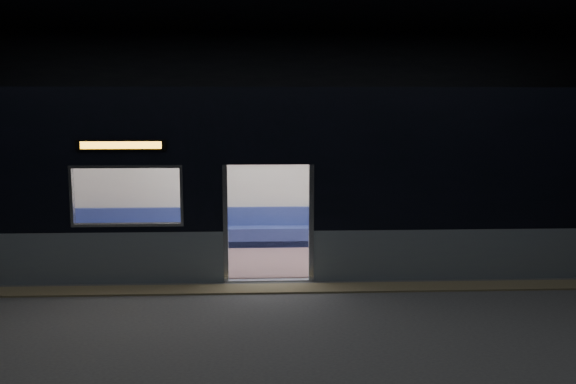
{
  "coord_description": "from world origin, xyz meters",
  "views": [
    {
      "loc": [
        -0.12,
        -9.28,
        3.05
      ],
      "look_at": [
        0.39,
        2.3,
        1.39
      ],
      "focal_mm": 38.0,
      "sensor_mm": 36.0,
      "label": 1
    }
  ],
  "objects": [
    {
      "name": "metro_car",
      "position": [
        -0.0,
        2.54,
        1.85
      ],
      "size": [
        18.0,
        3.04,
        3.35
      ],
      "color": "gray",
      "rests_on": "station_floor"
    },
    {
      "name": "transit_map",
      "position": [
        2.72,
        3.85,
        1.48
      ],
      "size": [
        1.01,
        0.03,
        0.66
      ],
      "primitive_type": "cube",
      "color": "white",
      "rests_on": "metro_car"
    },
    {
      "name": "tactile_strip",
      "position": [
        0.0,
        0.55,
        0.01
      ],
      "size": [
        22.8,
        0.5,
        0.03
      ],
      "primitive_type": "cube",
      "color": "#8C7F59",
      "rests_on": "station_floor"
    },
    {
      "name": "handbag",
      "position": [
        1.99,
        3.32,
        0.68
      ],
      "size": [
        0.3,
        0.27,
        0.13
      ],
      "primitive_type": "cube",
      "rotation": [
        0.0,
        0.0,
        -0.23
      ],
      "color": "black",
      "rests_on": "passenger"
    },
    {
      "name": "station_floor",
      "position": [
        0.0,
        0.0,
        -0.01
      ],
      "size": [
        24.0,
        14.0,
        0.01
      ],
      "primitive_type": "cube",
      "color": "#47494C",
      "rests_on": "ground"
    },
    {
      "name": "station_envelope",
      "position": [
        0.0,
        0.0,
        3.66
      ],
      "size": [
        24.0,
        14.0,
        5.0
      ],
      "color": "black",
      "rests_on": "station_floor"
    },
    {
      "name": "passenger",
      "position": [
        1.99,
        3.55,
        0.81
      ],
      "size": [
        0.45,
        0.72,
        1.39
      ],
      "rotation": [
        0.0,
        0.0,
        -0.18
      ],
      "color": "black",
      "rests_on": "metro_car"
    }
  ]
}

